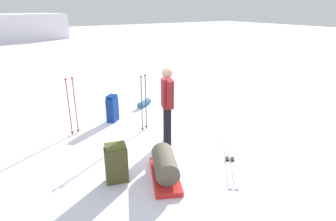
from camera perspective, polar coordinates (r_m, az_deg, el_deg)
ground_plane at (r=6.60m, az=-0.00°, el=-5.71°), size 80.00×80.00×0.00m
skier_standing at (r=6.06m, az=-0.15°, el=1.62°), size 0.33×0.53×1.70m
ski_pair_near at (r=5.87m, az=12.21°, el=-9.59°), size 1.39×1.59×0.05m
backpack_large_dark at (r=7.64m, az=-11.02°, el=0.38°), size 0.38×0.37×0.71m
backpack_bright at (r=5.04m, az=-10.26°, el=-10.30°), size 0.42×0.30×0.72m
ski_poles_planted_near at (r=6.85m, az=-4.86°, el=2.04°), size 0.20×0.11×1.38m
ski_poles_planted_far at (r=6.97m, az=-18.60°, el=1.32°), size 0.22×0.12×1.37m
gear_sled at (r=5.12m, az=-0.63°, el=-11.08°), size 0.91×1.28×0.49m
sleeping_mat_rolled at (r=8.74m, az=-4.77°, el=1.44°), size 0.56×0.45×0.18m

